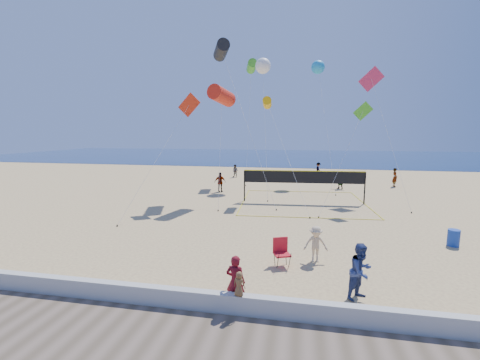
% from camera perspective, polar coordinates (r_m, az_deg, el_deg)
% --- Properties ---
extents(ground, '(120.00, 120.00, 0.00)m').
position_cam_1_polar(ground, '(13.07, 3.07, -15.95)').
color(ground, '#DABD7B').
rests_on(ground, ground).
extents(ocean, '(140.00, 50.00, 0.03)m').
position_cam_1_polar(ocean, '(74.00, 9.75, 4.21)').
color(ocean, '#10254F').
rests_on(ocean, ground).
extents(seawall, '(32.00, 0.30, 0.60)m').
position_cam_1_polar(seawall, '(10.29, 0.61, -21.25)').
color(seawall, '#B8B8B3').
rests_on(seawall, ground).
extents(boardwalk, '(32.00, 3.60, 0.03)m').
position_cam_1_polar(boardwalk, '(8.82, -2.08, -29.21)').
color(boardwalk, brown).
rests_on(boardwalk, ground).
extents(woman, '(0.67, 0.50, 1.70)m').
position_cam_1_polar(woman, '(10.35, -0.80, -17.65)').
color(woman, maroon).
rests_on(woman, ground).
extents(toddler, '(0.42, 0.33, 0.75)m').
position_cam_1_polar(toddler, '(9.93, -0.17, -18.00)').
color(toddler, brown).
rests_on(toddler, seawall).
extents(bystander_a, '(1.15, 1.14, 1.87)m').
position_cam_1_polar(bystander_a, '(11.50, 20.70, -14.95)').
color(bystander_a, navy).
rests_on(bystander_a, ground).
extents(bystander_b, '(1.02, 0.62, 1.54)m').
position_cam_1_polar(bystander_b, '(14.05, 13.32, -11.01)').
color(bystander_b, '#D2B68C').
rests_on(bystander_b, ground).
extents(far_person_0, '(1.13, 0.91, 1.80)m').
position_cam_1_polar(far_person_0, '(29.23, -3.58, -0.38)').
color(far_person_0, gray).
rests_on(far_person_0, ground).
extents(far_person_1, '(1.46, 1.32, 1.62)m').
position_cam_1_polar(far_person_1, '(32.13, 17.40, -0.11)').
color(far_person_1, gray).
rests_on(far_person_1, ground).
extents(far_person_2, '(0.53, 0.73, 1.86)m').
position_cam_1_polar(far_person_2, '(35.53, 25.82, 0.42)').
color(far_person_2, gray).
rests_on(far_person_2, ground).
extents(far_person_3, '(0.86, 0.74, 1.53)m').
position_cam_1_polar(far_person_3, '(38.67, -0.84, 1.61)').
color(far_person_3, gray).
rests_on(far_person_3, ground).
extents(far_person_4, '(0.91, 1.22, 1.69)m').
position_cam_1_polar(far_person_4, '(40.99, 13.74, 1.87)').
color(far_person_4, gray).
rests_on(far_person_4, ground).
extents(camp_chair, '(0.78, 0.90, 1.27)m').
position_cam_1_polar(camp_chair, '(13.46, 7.34, -12.25)').
color(camp_chair, red).
rests_on(camp_chair, ground).
extents(trash_barrel, '(0.65, 0.65, 0.80)m').
position_cam_1_polar(trash_barrel, '(18.64, 33.71, -8.54)').
color(trash_barrel, '#183CA0').
rests_on(trash_barrel, ground).
extents(volleyball_net, '(10.00, 9.86, 2.50)m').
position_cam_1_polar(volleyball_net, '(25.10, 11.22, -0.11)').
color(volleyball_net, black).
rests_on(volleyball_net, ground).
extents(kite_0, '(1.71, 4.74, 8.87)m').
position_cam_1_polar(kite_0, '(25.03, -3.25, 14.71)').
color(kite_0, red).
rests_on(kite_0, ground).
extents(kite_1, '(6.21, 6.68, 12.87)m').
position_cam_1_polar(kite_1, '(28.83, -3.32, 22.04)').
color(kite_1, black).
rests_on(kite_1, ground).
extents(kite_2, '(3.85, 6.34, 8.12)m').
position_cam_1_polar(kite_2, '(25.88, 4.87, 13.48)').
color(kite_2, '#E2A909').
rests_on(kite_2, ground).
extents(kite_3, '(3.22, 6.42, 8.22)m').
position_cam_1_polar(kite_3, '(23.70, -9.52, 12.21)').
color(kite_3, red).
rests_on(kite_3, ground).
extents(kite_4, '(3.65, 3.76, 7.53)m').
position_cam_1_polar(kite_4, '(24.06, 20.57, 10.26)').
color(kite_4, green).
rests_on(kite_4, ground).
extents(kite_5, '(3.07, 5.75, 10.67)m').
position_cam_1_polar(kite_5, '(28.93, 22.52, 15.55)').
color(kite_5, '#C52A53').
rests_on(kite_5, ground).
extents(kite_6, '(2.46, 9.30, 12.69)m').
position_cam_1_polar(kite_6, '(33.87, 4.10, 19.58)').
color(kite_6, white).
rests_on(kite_6, ground).
extents(kite_7, '(2.38, 8.83, 12.90)m').
position_cam_1_polar(kite_7, '(36.80, 13.70, 18.90)').
color(kite_7, '#2091D3').
rests_on(kite_7, ground).
extents(kite_8, '(1.48, 4.58, 12.93)m').
position_cam_1_polar(kite_8, '(36.02, 2.08, 19.54)').
color(kite_8, green).
rests_on(kite_8, ground).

